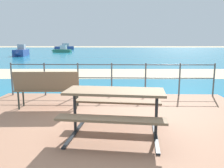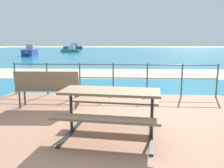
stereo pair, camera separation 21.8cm
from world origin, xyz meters
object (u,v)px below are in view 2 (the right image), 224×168
Objects in this scene: boat_near at (70,50)px; boat_mid at (73,47)px; picnic_table at (110,102)px; park_bench at (48,86)px; boat_far at (30,52)px.

boat_mid is at bearing -70.76° from boat_near.
park_bench is at bearing 141.96° from picnic_table.
boat_mid is at bearing -79.82° from park_bench.
boat_near is 0.80× the size of boat_mid.
boat_near reaches higher than park_bench.
boat_mid reaches higher than boat_near.
boat_near is at bearing 59.44° from boat_mid.
picnic_table is at bearing 133.46° from park_bench.
boat_far is (1.37, -28.97, -0.06)m from boat_mid.
boat_mid is at bearing 171.13° from boat_far.
park_bench is 53.66m from boat_mid.
boat_far reaches higher than picnic_table.
picnic_table is 0.47× the size of boat_near.
picnic_table is 37.47m from boat_near.
boat_near is at bearing 156.33° from boat_far.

